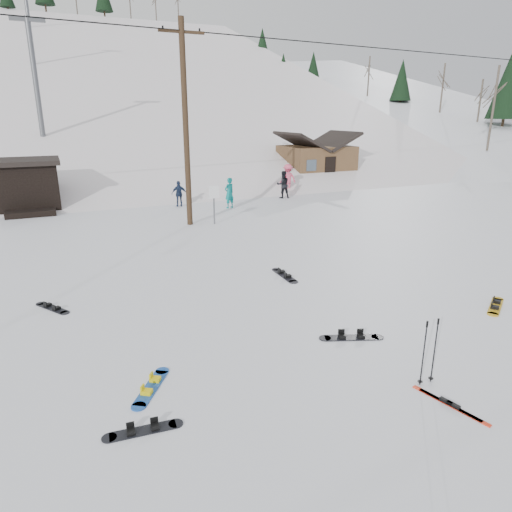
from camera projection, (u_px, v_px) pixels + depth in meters
name	position (u px, v px, depth m)	size (l,w,h in m)	color
ground	(292.00, 387.00, 8.89)	(200.00, 200.00, 0.00)	white
ski_slope	(93.00, 248.00, 60.40)	(60.00, 75.00, 45.00)	white
ridge_right	(353.00, 222.00, 70.51)	(34.00, 85.00, 36.00)	white
treeline_right	(382.00, 154.00, 59.47)	(20.00, 60.00, 10.00)	black
treeline_crest	(70.00, 142.00, 83.82)	(50.00, 6.00, 10.00)	black
utility_pole	(186.00, 123.00, 20.46)	(2.00, 0.26, 9.00)	#3A2819
trail_sign	(214.00, 198.00, 21.54)	(0.50, 0.09, 1.85)	#595B60
lift_hut	(29.00, 185.00, 24.78)	(3.40, 4.10, 2.75)	black
lift_tower_near	(34.00, 71.00, 31.11)	(2.20, 0.36, 8.00)	#595B60
lift_tower_mid	(28.00, 18.00, 46.59)	(2.20, 0.36, 8.00)	#595B60
cabin	(316.00, 162.00, 35.18)	(5.39, 4.40, 3.77)	brown
hero_snowboard	(151.00, 387.00, 8.84)	(0.94, 1.29, 0.10)	#1B53B3
hero_skis	(450.00, 404.00, 8.32)	(0.44, 1.49, 0.08)	red
ski_poles	(429.00, 351.00, 8.81)	(0.38, 0.10, 1.37)	black
board_scatter_a	(143.00, 430.00, 7.64)	(1.34, 0.34, 0.09)	black
board_scatter_b	(52.00, 308.00, 12.44)	(0.85, 1.18, 0.09)	black
board_scatter_d	(351.00, 337.00, 10.80)	(1.46, 0.75, 0.11)	black
board_scatter_e	(496.00, 306.00, 12.56)	(1.33, 0.97, 0.11)	gold
board_scatter_f	(285.00, 275.00, 14.94)	(0.33, 1.58, 0.11)	black
skier_teal	(229.00, 193.00, 25.40)	(0.62, 0.40, 1.69)	#0C7E7D
skier_dark	(283.00, 185.00, 28.39)	(0.82, 0.64, 1.68)	black
skier_pink	(288.00, 179.00, 30.27)	(1.22, 0.70, 1.88)	#DE4E6E
skier_navy	(179.00, 194.00, 25.84)	(0.85, 0.35, 1.45)	#1A2641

